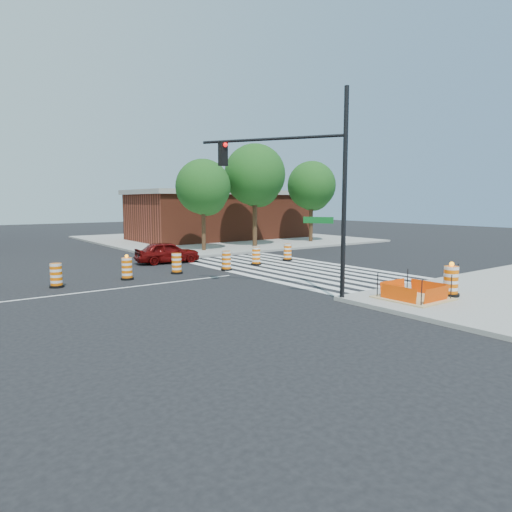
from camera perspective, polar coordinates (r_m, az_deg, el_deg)
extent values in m
plane|color=black|center=(19.53, -20.85, -4.30)|extent=(120.00, 120.00, 0.00)
cube|color=gray|center=(43.36, -4.36, 2.17)|extent=(22.00, 22.00, 0.15)
cube|color=silver|center=(22.87, -1.72, -2.25)|extent=(0.45, 13.50, 0.01)
cube|color=silver|center=(23.39, 0.09, -2.04)|extent=(0.45, 13.50, 0.01)
cube|color=silver|center=(23.93, 1.81, -1.84)|extent=(0.45, 13.50, 0.01)
cube|color=silver|center=(24.50, 3.46, -1.64)|extent=(0.45, 13.50, 0.01)
cube|color=silver|center=(25.08, 5.03, -1.46)|extent=(0.45, 13.50, 0.01)
cube|color=silver|center=(25.68, 6.53, -1.28)|extent=(0.45, 13.50, 0.01)
cube|color=silver|center=(26.31, 7.96, -1.11)|extent=(0.45, 13.50, 0.01)
cube|color=silver|center=(26.94, 9.32, -0.94)|extent=(0.45, 13.50, 0.01)
cube|color=silver|center=(19.53, -20.85, -4.28)|extent=(14.00, 0.12, 0.01)
cube|color=tan|center=(17.39, 19.08, -4.98)|extent=(2.20, 2.20, 0.05)
cube|color=#E64304|center=(16.87, 21.65, -4.58)|extent=(1.44, 0.02, 0.55)
cube|color=#E64304|center=(17.85, 16.72, -3.77)|extent=(1.44, 0.02, 0.55)
cube|color=#E64304|center=(16.62, 17.36, -4.57)|extent=(0.02, 1.44, 0.55)
cube|color=#E64304|center=(18.09, 20.72, -3.79)|extent=(0.02, 1.44, 0.55)
cylinder|color=black|center=(16.09, 19.99, -4.42)|extent=(0.04, 0.04, 0.90)
cylinder|color=black|center=(17.60, 23.22, -3.61)|extent=(0.04, 0.04, 0.90)
cylinder|color=black|center=(17.11, 14.94, -3.57)|extent=(0.04, 0.04, 0.90)
cylinder|color=black|center=(18.54, 18.40, -2.89)|extent=(0.04, 0.04, 0.90)
cube|color=maroon|center=(43.24, -4.38, 4.84)|extent=(16.00, 8.00, 4.20)
cube|color=gray|center=(43.22, -4.41, 7.89)|extent=(16.50, 8.50, 0.40)
imported|color=#590807|center=(27.32, -11.02, 0.46)|extent=(3.89, 1.95, 1.27)
cylinder|color=black|center=(16.64, 10.99, 7.59)|extent=(0.17, 0.17, 7.45)
cylinder|color=black|center=(17.51, 1.82, 14.40)|extent=(3.06, 4.80, 0.11)
cube|color=black|center=(18.19, -4.15, 12.62)|extent=(0.30, 0.26, 0.93)
sphere|color=#FF0C0C|center=(18.08, -3.84, 13.70)|extent=(0.17, 0.17, 0.17)
cube|color=#0C591E|center=(16.84, 7.79, 4.47)|extent=(0.62, 0.97, 0.23)
cylinder|color=black|center=(18.34, 23.10, -4.46)|extent=(0.65, 0.65, 0.11)
cylinder|color=#F26505|center=(18.24, 23.18, -2.79)|extent=(0.52, 0.52, 1.03)
sphere|color=#FF990C|center=(18.16, 23.27, -0.94)|extent=(0.17, 0.17, 0.17)
cube|color=#F26505|center=(18.66, 23.63, -2.05)|extent=(0.91, 0.30, 0.31)
cube|color=#F26505|center=(18.71, 23.58, -3.12)|extent=(0.91, 0.30, 0.24)
cylinder|color=black|center=(18.29, 23.28, -2.91)|extent=(0.04, 0.04, 1.11)
cylinder|color=black|center=(19.09, 23.89, -2.55)|extent=(0.04, 0.04, 1.11)
cylinder|color=#382314|center=(32.57, -6.57, 4.08)|extent=(0.28, 0.28, 4.12)
sphere|color=#144815|center=(32.55, -6.63, 8.61)|extent=(3.86, 3.86, 3.86)
sphere|color=#144815|center=(32.99, -6.18, 7.47)|extent=(2.83, 2.83, 2.83)
sphere|color=#144815|center=(32.21, -7.01, 7.94)|extent=(2.58, 2.58, 2.58)
cylinder|color=#382314|center=(35.49, -0.15, 5.07)|extent=(0.35, 0.35, 5.02)
sphere|color=#144815|center=(35.52, -0.15, 10.13)|extent=(4.70, 4.70, 4.70)
sphere|color=#144815|center=(36.09, 0.25, 8.84)|extent=(3.45, 3.45, 3.45)
sphere|color=#144815|center=(35.06, -0.52, 9.41)|extent=(3.13, 3.13, 3.13)
cylinder|color=#382314|center=(39.92, 6.89, 4.80)|extent=(0.33, 0.33, 4.42)
sphere|color=#144815|center=(39.92, 6.95, 8.76)|extent=(4.14, 4.14, 4.14)
sphere|color=#144815|center=(40.49, 7.17, 7.76)|extent=(3.04, 3.04, 3.04)
sphere|color=#144815|center=(39.47, 6.71, 8.19)|extent=(2.76, 2.76, 2.76)
cylinder|color=black|center=(21.11, -23.64, -3.48)|extent=(0.60, 0.60, 0.10)
cylinder|color=#F26505|center=(21.03, -23.71, -2.14)|extent=(0.48, 0.48, 0.95)
cylinder|color=black|center=(22.07, -15.79, -2.72)|extent=(0.60, 0.60, 0.10)
cylinder|color=#F26505|center=(21.99, -15.83, -1.44)|extent=(0.48, 0.48, 0.95)
sphere|color=#FF990C|center=(21.92, -15.88, -0.02)|extent=(0.16, 0.16, 0.16)
cylinder|color=black|center=(23.33, -9.87, -2.05)|extent=(0.60, 0.60, 0.10)
cylinder|color=#F26505|center=(23.26, -9.90, -0.84)|extent=(0.48, 0.48, 0.95)
cylinder|color=black|center=(24.06, -3.72, -1.69)|extent=(0.60, 0.60, 0.10)
cylinder|color=#F26505|center=(24.00, -3.73, -0.51)|extent=(0.48, 0.48, 0.95)
cylinder|color=black|center=(26.04, 0.03, -1.02)|extent=(0.60, 0.60, 0.10)
cylinder|color=#F26505|center=(25.97, 0.03, 0.07)|extent=(0.48, 0.48, 0.95)
cylinder|color=black|center=(28.06, 3.96, -0.47)|extent=(0.60, 0.60, 0.10)
cylinder|color=#F26505|center=(28.00, 3.97, 0.55)|extent=(0.48, 0.48, 0.95)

